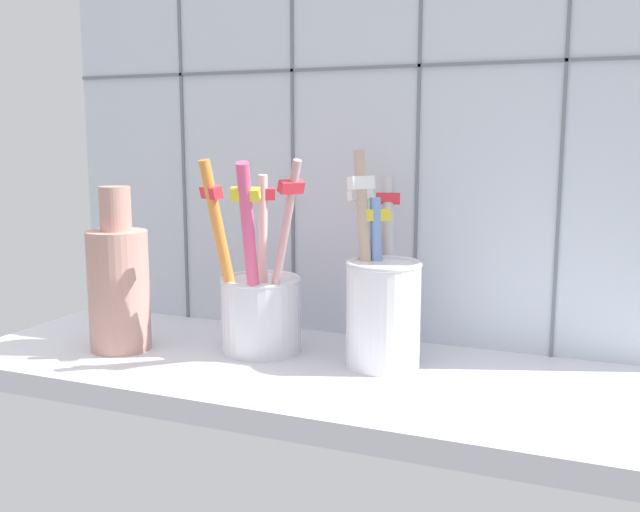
% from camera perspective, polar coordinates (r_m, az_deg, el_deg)
% --- Properties ---
extents(counter_slab, '(0.64, 0.22, 0.02)m').
position_cam_1_polar(counter_slab, '(0.65, -0.89, -9.41)').
color(counter_slab, silver).
rests_on(counter_slab, ground).
extents(tile_wall_back, '(0.64, 0.02, 0.45)m').
position_cam_1_polar(tile_wall_back, '(0.72, 2.90, 9.93)').
color(tile_wall_back, silver).
rests_on(tile_wall_back, ground).
extents(toothbrush_cup_left, '(0.10, 0.11, 0.18)m').
position_cam_1_polar(toothbrush_cup_left, '(0.67, -4.73, -3.79)').
color(toothbrush_cup_left, silver).
rests_on(toothbrush_cup_left, counter_slab).
extents(toothbrush_cup_right, '(0.08, 0.10, 0.19)m').
position_cam_1_polar(toothbrush_cup_right, '(0.64, 4.85, -3.79)').
color(toothbrush_cup_right, white).
rests_on(toothbrush_cup_right, counter_slab).
extents(ceramic_vase, '(0.06, 0.06, 0.15)m').
position_cam_1_polar(ceramic_vase, '(0.70, -15.41, -2.08)').
color(ceramic_vase, tan).
rests_on(ceramic_vase, counter_slab).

